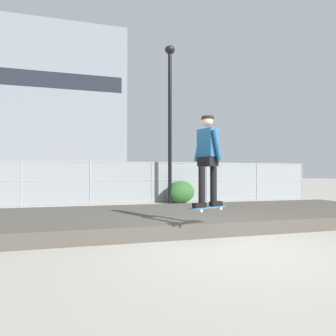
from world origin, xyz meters
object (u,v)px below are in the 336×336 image
object	(u,v)px
street_lamp	(170,105)
skater	(208,155)
parked_car_near	(50,183)
shrub_left	(180,192)
skateboard	(208,207)

from	to	relation	value
street_lamp	skater	bearing A→B (deg)	-98.46
parked_car_near	shrub_left	xyz separation A→B (m)	(6.00, -3.59, -0.35)
skater	street_lamp	size ratio (longest dim) A/B	0.25
skateboard	parked_car_near	size ratio (longest dim) A/B	0.18
skater	shrub_left	xyz separation A→B (m)	(1.52, 6.78, -1.18)
street_lamp	shrub_left	size ratio (longest dim) A/B	5.44
shrub_left	skater	bearing A→B (deg)	-102.61
parked_car_near	shrub_left	size ratio (longest dim) A/B	3.51
parked_car_near	skater	bearing A→B (deg)	-66.62
skater	street_lamp	world-z (taller)	street_lamp
skateboard	skater	distance (m)	1.01
skater	street_lamp	xyz separation A→B (m)	(0.98, 6.56, 2.63)
skateboard	parked_car_near	bearing A→B (deg)	113.38
shrub_left	skateboard	bearing A→B (deg)	-102.61
skateboard	parked_car_near	xyz separation A→B (m)	(-4.48, 10.37, 0.17)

